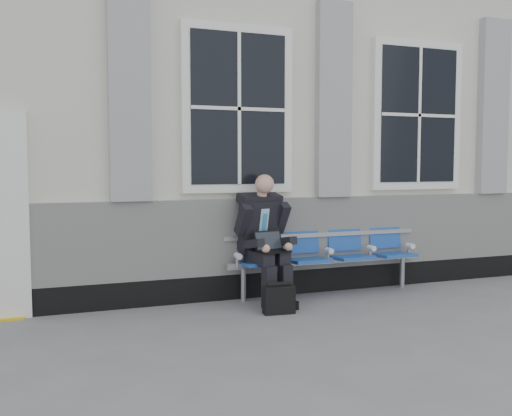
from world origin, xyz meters
name	(u,v)px	position (x,y,z in m)	size (l,w,h in m)	color
ground	(467,312)	(0.00, 0.00, 0.00)	(70.00, 70.00, 0.00)	slate
station_building	(322,127)	(-0.02, 3.47, 2.22)	(14.40, 4.40, 4.49)	silver
bench	(326,250)	(-1.04, 1.32, 0.55)	(2.60, 0.47, 0.91)	#9EA0A3
businessman	(264,234)	(-1.92, 1.18, 0.80)	(0.64, 0.86, 1.49)	black
briefcase	(279,299)	(-1.96, 0.65, 0.16)	(0.35, 0.17, 0.35)	black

